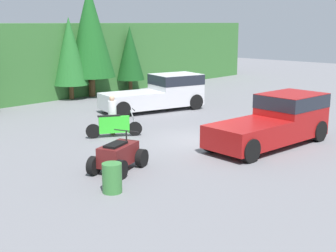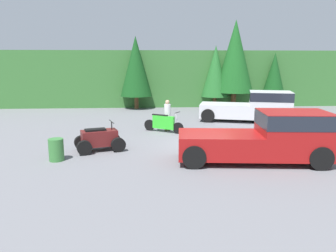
{
  "view_description": "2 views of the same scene",
  "coord_description": "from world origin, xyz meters",
  "views": [
    {
      "loc": [
        -14.78,
        -11.99,
        4.87
      ],
      "look_at": [
        -1.85,
        -0.1,
        0.95
      ],
      "focal_mm": 50.0,
      "sensor_mm": 36.0,
      "label": 1
    },
    {
      "loc": [
        -2.8,
        -14.7,
        3.81
      ],
      "look_at": [
        -1.85,
        -0.1,
        0.95
      ],
      "focal_mm": 35.0,
      "sensor_mm": 36.0,
      "label": 2
    }
  ],
  "objects": [
    {
      "name": "tree_mid_left",
      "position": [
        2.98,
        12.78,
        3.05
      ],
      "size": [
        2.28,
        2.28,
        5.18
      ],
      "color": "brown",
      "rests_on": "ground_plane"
    },
    {
      "name": "pickup_truck_red",
      "position": [
        1.85,
        -2.73,
        1.04
      ],
      "size": [
        5.84,
        2.66,
        1.97
      ],
      "rotation": [
        0.0,
        0.0,
        -0.1
      ],
      "color": "maroon",
      "rests_on": "ground_plane"
    },
    {
      "name": "tree_right",
      "position": [
        7.98,
        12.61,
        2.7
      ],
      "size": [
        2.02,
        2.02,
        4.59
      ],
      "color": "brown",
      "rests_on": "ground_plane"
    },
    {
      "name": "steel_barrel",
      "position": [
        -6.37,
        -2.05,
        0.44
      ],
      "size": [
        0.58,
        0.58,
        0.88
      ],
      "color": "#387A38",
      "rests_on": "ground_plane"
    },
    {
      "name": "quad_atv",
      "position": [
        -4.89,
        -0.65,
        0.5
      ],
      "size": [
        2.33,
        1.79,
        1.27
      ],
      "rotation": [
        0.0,
        0.0,
        0.31
      ],
      "color": "black",
      "rests_on": "ground_plane"
    },
    {
      "name": "pickup_truck_second",
      "position": [
        4.18,
        5.92,
        1.04
      ],
      "size": [
        6.08,
        3.56,
        1.97
      ],
      "rotation": [
        0.0,
        0.0,
        -0.28
      ],
      "color": "silver",
      "rests_on": "ground_plane"
    },
    {
      "name": "ground_plane",
      "position": [
        0.0,
        0.0,
        0.0
      ],
      "size": [
        80.0,
        80.0,
        0.0
      ],
      "primitive_type": "plane",
      "color": "slate"
    },
    {
      "name": "rider_person",
      "position": [
        -1.66,
        3.39,
        0.95
      ],
      "size": [
        0.51,
        0.51,
        1.75
      ],
      "rotation": [
        0.0,
        0.0,
        -0.78
      ],
      "color": "brown",
      "rests_on": "ground_plane"
    },
    {
      "name": "dirt_bike",
      "position": [
        -1.9,
        3.0,
        0.49
      ],
      "size": [
        2.12,
        1.41,
        1.18
      ],
      "rotation": [
        0.0,
        0.0,
        -0.56
      ],
      "color": "black",
      "rests_on": "ground_plane"
    },
    {
      "name": "hillside_backdrop",
      "position": [
        0.0,
        16.0,
        2.39
      ],
      "size": [
        44.0,
        6.0,
        4.78
      ],
      "color": "#387033",
      "rests_on": "ground_plane"
    },
    {
      "name": "tree_mid_right",
      "position": [
        4.57,
        12.7,
        4.26
      ],
      "size": [
        3.19,
        3.19,
        7.24
      ],
      "color": "brown",
      "rests_on": "ground_plane"
    }
  ]
}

